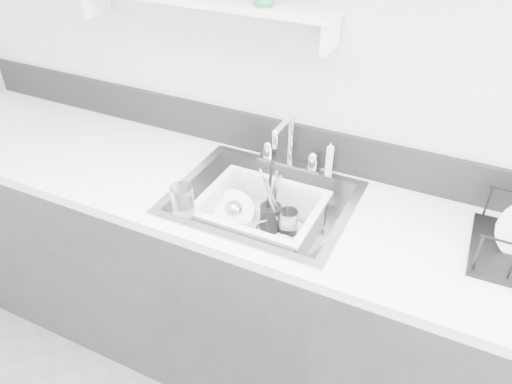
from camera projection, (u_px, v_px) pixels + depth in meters
The scene contains 14 objects.
room_shell at pixel (39, 69), 0.76m from camera, with size 3.50×3.00×2.60m.
counter_run at pixel (261, 289), 2.05m from camera, with size 3.20×0.62×0.92m.
backsplash at pixel (295, 142), 1.96m from camera, with size 3.20×0.02×0.16m, color black.
sink at pixel (262, 218), 1.84m from camera, with size 0.64×0.52×0.20m, color silver, non-canonical shape.
faucet at pixel (289, 153), 1.94m from camera, with size 0.26×0.18×0.23m.
side_sprayer at pixel (329, 159), 1.88m from camera, with size 0.03×0.03×0.14m, color silver.
wall_shelf at pixel (201, 1), 1.74m from camera, with size 1.00×0.16×0.12m.
wash_tub at pixel (260, 220), 1.83m from camera, with size 0.43×0.35×0.17m, color silver, non-canonical shape.
plate_stack at pixel (230, 218), 1.90m from camera, with size 0.25×0.24×0.10m.
utensil_cup at pixel (271, 216), 1.86m from camera, with size 0.08×0.08×0.27m.
ladle at pixel (245, 224), 1.85m from camera, with size 0.29×0.10×0.08m, color silver, non-canonical shape.
tumbler_in_tub at pixel (288, 222), 1.84m from camera, with size 0.07×0.07×0.10m, color white.
tumbler_counter at pixel (183, 200), 1.69m from camera, with size 0.08×0.08×0.11m, color white.
bowl_small at pixel (281, 246), 1.78m from camera, with size 0.10×0.10×0.03m, color white.
Camera 1 is at (0.62, -0.12, 1.97)m, focal length 35.00 mm.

